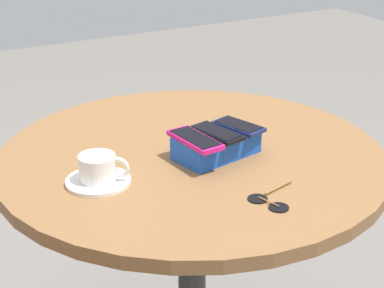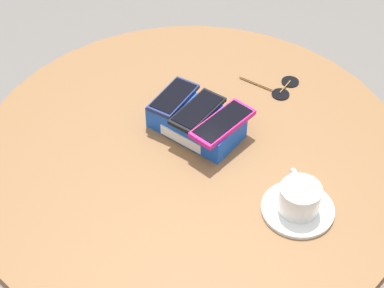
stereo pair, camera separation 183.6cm
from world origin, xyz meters
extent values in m
cylinder|color=brown|center=(0.00, 0.00, 0.75)|extent=(0.90, 0.90, 0.03)
cube|color=blue|center=(-0.04, 0.05, 0.79)|extent=(0.21, 0.14, 0.05)
cube|color=white|center=(-0.03, -0.01, 0.78)|extent=(0.10, 0.02, 0.02)
cube|color=navy|center=(-0.10, 0.04, 0.82)|extent=(0.09, 0.13, 0.01)
cube|color=black|center=(-0.10, 0.04, 0.83)|extent=(0.08, 0.12, 0.00)
cube|color=black|center=(-0.04, 0.05, 0.82)|extent=(0.08, 0.14, 0.01)
cube|color=black|center=(-0.04, 0.05, 0.83)|extent=(0.07, 0.12, 0.00)
cube|color=#D11975|center=(0.03, 0.06, 0.82)|extent=(0.07, 0.15, 0.01)
cube|color=black|center=(0.03, 0.06, 0.83)|extent=(0.06, 0.13, 0.00)
cylinder|color=white|center=(0.25, 0.04, 0.77)|extent=(0.14, 0.14, 0.01)
cylinder|color=white|center=(0.25, 0.04, 0.80)|extent=(0.08, 0.08, 0.05)
cylinder|color=olive|center=(0.25, 0.04, 0.82)|extent=(0.07, 0.07, 0.00)
torus|color=white|center=(0.22, 0.07, 0.80)|extent=(0.05, 0.04, 0.05)
cylinder|color=black|center=(-0.02, 0.32, 0.76)|extent=(0.04, 0.04, 0.00)
cylinder|color=black|center=(0.00, 0.27, 0.76)|extent=(0.04, 0.04, 0.00)
cylinder|color=olive|center=(-0.01, 0.29, 0.77)|extent=(0.02, 0.05, 0.00)
cylinder|color=olive|center=(-0.06, 0.25, 0.77)|extent=(0.08, 0.03, 0.00)
camera|label=1|loc=(0.67, 1.19, 1.37)|focal=60.00mm
camera|label=2|loc=(0.69, -0.62, 1.70)|focal=60.00mm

